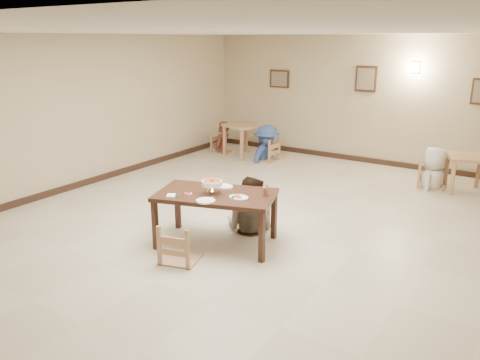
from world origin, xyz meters
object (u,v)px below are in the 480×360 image
Objects in this scene: bg_chair_rl at (435,162)px; bg_diner_b at (267,125)px; drink_glass at (265,191)px; curry_warmer at (212,183)px; bg_chair_lr at (267,139)px; bg_table_right at (468,163)px; bg_diner_a at (222,121)px; chair_far at (252,202)px; chair_near at (180,225)px; bg_table_left at (244,130)px; main_table at (216,198)px; bg_chair_ll at (222,134)px; bg_diner_c at (436,147)px; main_diner at (250,177)px.

bg_chair_rl is 0.60× the size of bg_diner_b.
bg_chair_rl is (1.42, 4.32, -0.32)m from drink_glass.
curry_warmer is 5.09m from bg_chair_lr.
drink_glass is 0.14× the size of bg_chair_lr.
bg_table_right is 0.55× the size of bg_diner_a.
chair_near is (-0.22, -1.50, 0.08)m from chair_far.
curry_warmer is at bearing -88.90° from chair_far.
bg_table_left is 0.71m from bg_diner_a.
chair_far is at bearing -55.64° from bg_table_left.
main_table is at bearing 154.41° from bg_chair_rl.
chair_far is 5.98× the size of drink_glass.
curry_warmer is at bearing -141.92° from main_table.
main_table is 5.39m from bg_table_right.
bg_chair_rl is (5.32, -0.13, 0.03)m from bg_chair_ll.
bg_diner_c is at bearing 77.45° from bg_diner_a.
bg_diner_b reaches higher than main_table.
bg_table_left reaches higher than bg_table_right.
bg_chair_rl is 0.64× the size of bg_diner_c.
chair_far is at bearing -154.66° from bg_diner_b.
bg_diner_a reaches higher than main_table.
drink_glass is 5.93m from bg_chair_ll.
bg_diner_c is (3.94, -0.07, -0.06)m from bg_diner_b.
bg_diner_b reaches higher than chair_near.
bg_diner_a is at bearing -51.70° from main_diner.
bg_chair_rl reaches higher than chair_far.
bg_diner_a is at bearing 123.96° from curry_warmer.
bg_chair_lr is (-1.99, 3.95, -0.32)m from main_diner.
bg_diner_a is (-5.32, 0.13, 0.31)m from bg_chair_rl.
bg_diner_a is at bearing 142.65° from chair_far.
main_table is 0.24m from curry_warmer.
main_diner is 5.24× the size of curry_warmer.
curry_warmer is at bearing 77.77° from main_diner.
bg_table_left is 1.13× the size of bg_table_right.
bg_table_right is at bearing 60.49° from curry_warmer.
curry_warmer is 2.21× the size of drink_glass.
bg_diner_c reaches higher than bg_table_left.
chair_far is at bearing -122.83° from bg_table_right.
main_table is 5.39m from bg_table_left.
main_table is at bearing 79.36° from main_diner.
bg_diner_a reaches higher than bg_chair_ll.
bg_diner_a is at bearing -88.10° from bg_chair_lr.
bg_chair_lr reaches higher than bg_table_left.
main_table is 1.73× the size of bg_chair_lr.
chair_near is 5.98m from bg_table_left.
bg_chair_rl is at bearing 65.80° from curry_warmer.
bg_diner_b reaches higher than chair_far.
chair_far is 0.82m from drink_glass.
bg_diner_a is (-3.17, 5.46, 0.32)m from chair_near.
chair_near is 0.99× the size of bg_table_left.
bg_chair_rl reaches higher than chair_near.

